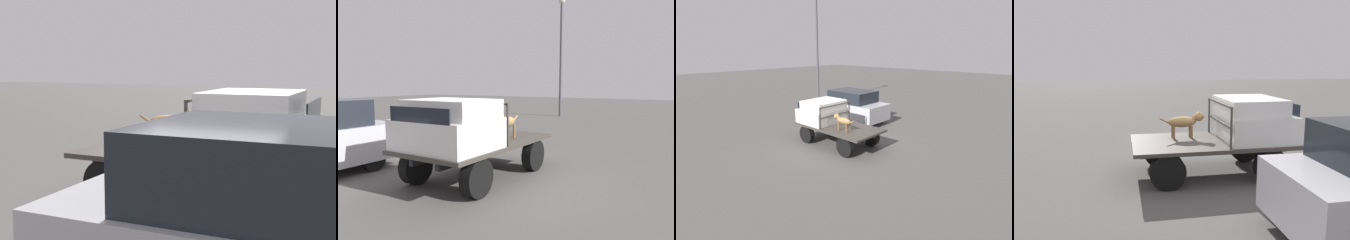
# 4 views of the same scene
# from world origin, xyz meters

# --- Properties ---
(ground_plane) EXTENTS (80.00, 80.00, 0.00)m
(ground_plane) POSITION_xyz_m (0.00, 0.00, 0.00)
(ground_plane) COLOR #514F4C
(flatbed_truck) EXTENTS (3.70, 1.92, 0.82)m
(flatbed_truck) POSITION_xyz_m (0.00, 0.00, 0.59)
(flatbed_truck) COLOR black
(flatbed_truck) RESTS_ON ground
(truck_cab) EXTENTS (1.55, 1.80, 0.98)m
(truck_cab) POSITION_xyz_m (0.99, 0.00, 1.29)
(truck_cab) COLOR silver
(truck_cab) RESTS_ON flatbed_truck
(truck_headboard) EXTENTS (0.04, 1.80, 0.89)m
(truck_headboard) POSITION_xyz_m (0.18, 0.00, 1.41)
(truck_headboard) COLOR #3D3833
(truck_headboard) RESTS_ON flatbed_truck
(dog) EXTENTS (1.12, 0.26, 0.66)m
(dog) POSITION_xyz_m (-0.54, 0.33, 1.23)
(dog) COLOR brown
(dog) RESTS_ON flatbed_truck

